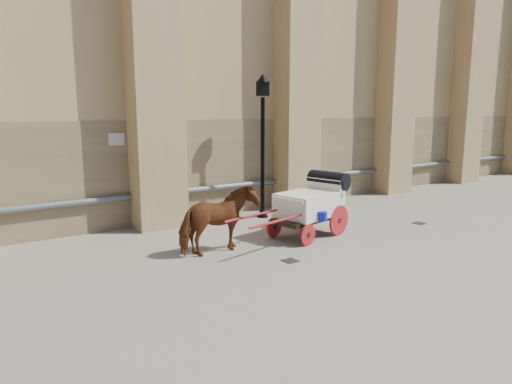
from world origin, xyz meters
TOP-DOWN VIEW (x-y plane):
  - ground at (0.00, 0.00)m, footprint 90.00×90.00m
  - horse at (-0.85, 0.51)m, footprint 1.90×0.96m
  - carriage at (2.01, 0.53)m, footprint 3.86×1.73m
  - street_lamp at (2.11, 2.94)m, footprint 0.41×0.41m
  - drain_grate_near at (0.16, -0.87)m, footprint 0.33×0.33m
  - drain_grate_far at (5.43, -0.35)m, footprint 0.36×0.36m

SIDE VIEW (x-z plane):
  - ground at x=0.00m, z-range 0.00..0.00m
  - drain_grate_near at x=0.16m, z-range 0.00..0.01m
  - drain_grate_far at x=5.43m, z-range 0.00..0.01m
  - horse at x=-0.85m, z-range 0.00..1.56m
  - carriage at x=2.01m, z-range 0.06..1.70m
  - street_lamp at x=2.11m, z-range 0.15..4.48m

